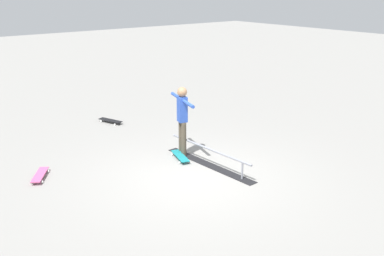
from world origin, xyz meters
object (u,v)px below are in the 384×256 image
(skater_main, at_px, (182,116))
(loose_skateboard_pink, at_px, (40,175))
(loose_skateboard_black, at_px, (110,120))
(grind_rail, at_px, (209,158))
(skateboard_main, at_px, (180,156))

(skater_main, distance_m, loose_skateboard_pink, 3.42)
(skater_main, xyz_separation_m, loose_skateboard_black, (3.40, 0.12, -0.91))
(grind_rail, relative_size, skater_main, 1.61)
(loose_skateboard_black, bearing_deg, loose_skateboard_pink, -69.02)
(skateboard_main, bearing_deg, grind_rail, 39.85)
(loose_skateboard_pink, bearing_deg, skateboard_main, -74.69)
(skater_main, xyz_separation_m, skateboard_main, (-0.17, 0.20, -0.91))
(grind_rail, xyz_separation_m, loose_skateboard_black, (4.28, 0.21, -0.11))
(loose_skateboard_pink, bearing_deg, loose_skateboard_black, -16.25)
(grind_rail, bearing_deg, loose_skateboard_black, -0.00)
(grind_rail, relative_size, loose_skateboard_black, 3.30)
(grind_rail, height_order, skater_main, skater_main)
(skater_main, bearing_deg, loose_skateboard_black, 18.33)
(grind_rail, distance_m, loose_skateboard_pink, 3.71)
(grind_rail, relative_size, loose_skateboard_pink, 3.50)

